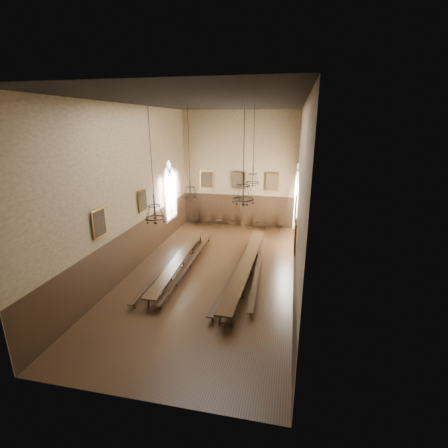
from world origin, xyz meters
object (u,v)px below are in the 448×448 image
(bench_right_outer, at_px, (258,270))
(chair_6, at_px, (268,225))
(chandelier_back_left, at_px, (190,191))
(chair_1, at_px, (208,222))
(table_right, at_px, (246,269))
(chair_5, at_px, (256,224))
(bench_left_inner, at_px, (190,264))
(chair_2, at_px, (219,222))
(chandelier_front_left, at_px, (155,211))
(chandelier_front_right, at_px, (243,193))
(table_left, at_px, (180,263))
(chair_7, at_px, (281,226))
(chair_3, at_px, (231,223))
(chandelier_back_right, at_px, (253,177))
(bench_left_outer, at_px, (169,264))
(chair_4, at_px, (244,224))
(chair_0, at_px, (195,221))
(bench_right_inner, at_px, (238,269))

(bench_right_outer, relative_size, chair_6, 9.54)
(chandelier_back_left, bearing_deg, chair_1, 95.48)
(table_right, xyz_separation_m, chair_5, (-0.44, 8.65, -0.11))
(bench_left_inner, distance_m, chair_6, 9.10)
(chair_2, xyz_separation_m, chandelier_front_left, (-0.46, -11.28, 3.90))
(chandelier_front_right, bearing_deg, table_left, 146.80)
(chair_1, height_order, chair_7, chair_7)
(chair_3, relative_size, chandelier_front_left, 0.19)
(chair_5, bearing_deg, chair_7, -11.51)
(chair_1, distance_m, chandelier_back_left, 7.46)
(chair_7, bearing_deg, bench_left_inner, -137.35)
(chandelier_back_left, bearing_deg, chair_7, 50.07)
(chair_1, height_order, chair_6, chair_1)
(chandelier_back_right, bearing_deg, chair_1, 125.92)
(table_left, xyz_separation_m, chandelier_back_right, (3.77, 2.48, 4.70))
(chair_5, bearing_deg, bench_left_outer, -123.43)
(chandelier_back_right, bearing_deg, table_right, -88.28)
(chandelier_front_right, bearing_deg, chair_5, 92.89)
(table_left, xyz_separation_m, bench_left_outer, (-0.65, -0.12, -0.10))
(bench_left_outer, relative_size, chair_5, 9.49)
(bench_left_inner, height_order, chandelier_front_left, chandelier_front_left)
(chandelier_back_right, bearing_deg, bench_left_inner, -144.58)
(chandelier_back_right, bearing_deg, chandelier_back_left, -173.68)
(bench_left_outer, relative_size, chair_2, 9.96)
(bench_left_inner, xyz_separation_m, chair_7, (4.87, 8.25, 0.03))
(chair_4, height_order, chandelier_front_right, chandelier_front_right)
(bench_left_inner, bearing_deg, bench_left_outer, -166.35)
(chair_1, distance_m, chandelier_front_right, 12.85)
(bench_right_outer, bearing_deg, chair_6, 90.85)
(chandelier_back_left, bearing_deg, chair_6, 56.24)
(chair_0, distance_m, chair_2, 2.01)
(chair_4, bearing_deg, chandelier_back_left, -103.04)
(chair_1, xyz_separation_m, chandelier_front_left, (0.42, -11.15, 3.88))
(bench_right_outer, bearing_deg, chair_3, 110.20)
(table_right, relative_size, chair_0, 10.68)
(bench_left_inner, bearing_deg, table_right, -4.94)
(bench_left_inner, xyz_separation_m, chair_2, (-0.17, 8.37, 0.01))
(bench_right_inner, bearing_deg, chair_2, 109.66)
(bench_right_inner, relative_size, chandelier_back_right, 2.32)
(bench_left_outer, bearing_deg, chair_4, 69.87)
(chair_7, distance_m, chandelier_back_right, 7.78)
(chair_0, relative_size, chair_1, 0.98)
(chair_3, bearing_deg, chandelier_front_left, -78.56)
(table_left, distance_m, table_right, 3.85)
(bench_left_inner, bearing_deg, chair_3, 83.86)
(bench_left_outer, distance_m, chandelier_back_right, 7.02)
(chair_4, bearing_deg, bench_right_outer, -68.76)
(chair_6, xyz_separation_m, chandelier_front_left, (-4.44, -11.17, 3.90))
(chair_2, distance_m, chair_4, 2.12)
(chair_2, xyz_separation_m, chair_5, (3.06, -0.01, 0.01))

